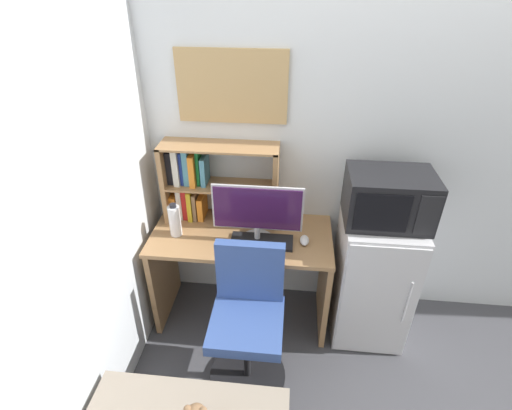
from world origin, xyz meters
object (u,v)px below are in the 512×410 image
(hutch_bookshelf, at_px, (203,181))
(desk_chair, at_px, (248,325))
(monitor, at_px, (257,212))
(keyboard, at_px, (262,241))
(water_bottle, at_px, (175,220))
(mini_fridge, at_px, (372,277))
(microwave, at_px, (389,198))
(wall_corkboard, at_px, (232,87))
(computer_mouse, at_px, (304,240))

(hutch_bookshelf, distance_m, desk_chair, 0.98)
(monitor, height_order, keyboard, monitor)
(monitor, relative_size, water_bottle, 2.41)
(keyboard, distance_m, mini_fridge, 0.80)
(microwave, xyz_separation_m, wall_corkboard, (-0.96, 0.29, 0.55))
(desk_chair, bearing_deg, hutch_bookshelf, 119.95)
(hutch_bookshelf, relative_size, keyboard, 1.93)
(computer_mouse, distance_m, wall_corkboard, 1.05)
(keyboard, xyz_separation_m, wall_corkboard, (-0.22, 0.35, 0.88))
(desk_chair, bearing_deg, computer_mouse, 53.53)
(mini_fridge, distance_m, wall_corkboard, 1.54)
(hutch_bookshelf, xyz_separation_m, keyboard, (0.43, -0.26, -0.28))
(water_bottle, bearing_deg, mini_fridge, 1.03)
(monitor, bearing_deg, microwave, 2.59)
(hutch_bookshelf, distance_m, wall_corkboard, 0.64)
(keyboard, relative_size, desk_chair, 0.42)
(wall_corkboard, bearing_deg, monitor, -60.06)
(water_bottle, bearing_deg, desk_chair, -39.41)
(computer_mouse, xyz_separation_m, wall_corkboard, (-0.49, 0.32, 0.87))
(wall_corkboard, bearing_deg, keyboard, -58.03)
(computer_mouse, relative_size, water_bottle, 0.44)
(desk_chair, bearing_deg, wall_corkboard, 103.22)
(mini_fridge, height_order, wall_corkboard, wall_corkboard)
(monitor, relative_size, computer_mouse, 5.48)
(computer_mouse, height_order, desk_chair, desk_chair)
(monitor, distance_m, keyboard, 0.21)
(hutch_bookshelf, bearing_deg, mini_fridge, -10.01)
(computer_mouse, bearing_deg, hutch_bookshelf, 161.32)
(keyboard, relative_size, computer_mouse, 3.86)
(computer_mouse, relative_size, wall_corkboard, 0.15)
(mini_fridge, xyz_separation_m, wall_corkboard, (-0.96, 0.30, 1.17))
(monitor, distance_m, microwave, 0.79)
(monitor, distance_m, water_bottle, 0.55)
(wall_corkboard, bearing_deg, hutch_bookshelf, -156.50)
(computer_mouse, relative_size, microwave, 0.21)
(wall_corkboard, bearing_deg, computer_mouse, -33.45)
(keyboard, bearing_deg, water_bottle, 176.62)
(hutch_bookshelf, distance_m, keyboard, 0.57)
(microwave, bearing_deg, keyboard, -175.38)
(hutch_bookshelf, xyz_separation_m, water_bottle, (-0.14, -0.23, -0.18))
(computer_mouse, height_order, wall_corkboard, wall_corkboard)
(water_bottle, relative_size, desk_chair, 0.25)
(water_bottle, relative_size, wall_corkboard, 0.35)
(computer_mouse, height_order, water_bottle, water_bottle)
(keyboard, height_order, microwave, microwave)
(desk_chair, height_order, wall_corkboard, wall_corkboard)
(water_bottle, distance_m, desk_chair, 0.81)
(monitor, height_order, wall_corkboard, wall_corkboard)
(computer_mouse, xyz_separation_m, microwave, (0.47, 0.03, 0.33))
(water_bottle, bearing_deg, keyboard, -3.38)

